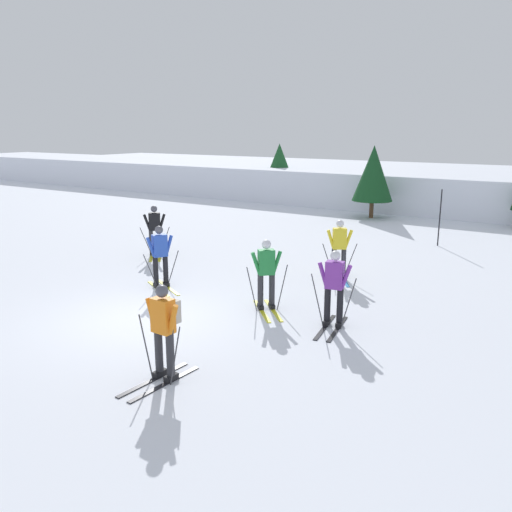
{
  "coord_description": "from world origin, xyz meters",
  "views": [
    {
      "loc": [
        8.43,
        -8.23,
        4.25
      ],
      "look_at": [
        0.86,
        3.39,
        0.9
      ],
      "focal_mm": 37.29,
      "sensor_mm": 36.0,
      "label": 1
    }
  ],
  "objects": [
    {
      "name": "ground_plane",
      "position": [
        0.0,
        0.0,
        0.0
      ],
      "size": [
        120.0,
        120.0,
        0.0
      ],
      "primitive_type": "plane",
      "color": "silver"
    },
    {
      "name": "far_snow_ridge",
      "position": [
        0.0,
        20.95,
        0.96
      ],
      "size": [
        80.0,
        6.87,
        1.91
      ],
      "primitive_type": "cube",
      "color": "silver",
      "rests_on": "ground"
    },
    {
      "name": "skier_green",
      "position": [
        2.01,
        2.08,
        0.92
      ],
      "size": [
        1.39,
        1.4,
        1.71
      ],
      "color": "gold",
      "rests_on": "ground"
    },
    {
      "name": "skier_purple",
      "position": [
        3.84,
        1.91,
        0.92
      ],
      "size": [
        0.99,
        1.64,
        1.71
      ],
      "color": "black",
      "rests_on": "ground"
    },
    {
      "name": "skier_yellow",
      "position": [
        2.32,
        5.54,
        0.92
      ],
      "size": [
        1.17,
        1.55,
        1.71
      ],
      "color": "#237AC6",
      "rests_on": "ground"
    },
    {
      "name": "skier_black",
      "position": [
        -4.11,
        4.74,
        0.92
      ],
      "size": [
        1.33,
        1.45,
        1.71
      ],
      "color": "gold",
      "rests_on": "ground"
    },
    {
      "name": "skier_orange",
      "position": [
        2.48,
        -1.96,
        0.96
      ],
      "size": [
        1.0,
        1.62,
        1.71
      ],
      "color": "black",
      "rests_on": "ground"
    },
    {
      "name": "skier_blue",
      "position": [
        -1.35,
        2.04,
        0.92
      ],
      "size": [
        1.58,
        1.08,
        1.71
      ],
      "color": "gold",
      "rests_on": "ground"
    },
    {
      "name": "trail_marker_pole",
      "position": [
        3.58,
        11.56,
        1.04
      ],
      "size": [
        0.05,
        0.05,
        2.09
      ],
      "primitive_type": "cylinder",
      "color": "black",
      "rests_on": "ground"
    },
    {
      "name": "conifer_far_left",
      "position": [
        -0.79,
        16.16,
        2.15
      ],
      "size": [
        1.93,
        1.93,
        3.46
      ],
      "color": "#513823",
      "rests_on": "ground"
    },
    {
      "name": "conifer_far_centre",
      "position": [
        -8.2,
        19.92,
        2.07
      ],
      "size": [
        1.98,
        1.98,
        3.34
      ],
      "color": "#513823",
      "rests_on": "ground"
    }
  ]
}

